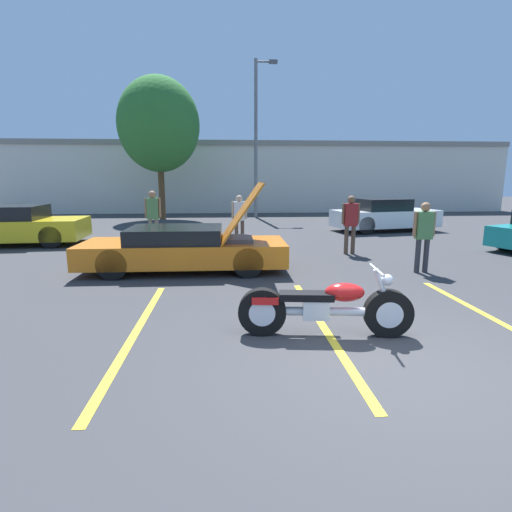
% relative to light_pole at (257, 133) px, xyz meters
% --- Properties ---
extents(ground_plane, '(80.00, 80.00, 0.00)m').
position_rel_light_pole_xyz_m(ground_plane, '(0.22, -17.95, -4.50)').
color(ground_plane, '#38383A').
extents(parking_stripe_foreground, '(0.12, 4.58, 0.01)m').
position_rel_light_pole_xyz_m(parking_stripe_foreground, '(-3.00, -16.62, -4.50)').
color(parking_stripe_foreground, yellow).
rests_on(parking_stripe_foreground, ground).
extents(parking_stripe_middle, '(0.12, 4.58, 0.01)m').
position_rel_light_pole_xyz_m(parking_stripe_middle, '(-0.26, -16.62, -4.50)').
color(parking_stripe_middle, yellow).
rests_on(parking_stripe_middle, ground).
extents(parking_stripe_back, '(0.12, 4.58, 0.01)m').
position_rel_light_pole_xyz_m(parking_stripe_back, '(2.48, -16.62, -4.50)').
color(parking_stripe_back, yellow).
rests_on(parking_stripe_back, ground).
extents(far_building, '(32.00, 4.20, 4.40)m').
position_rel_light_pole_xyz_m(far_building, '(0.22, 4.80, -2.17)').
color(far_building, beige).
rests_on(far_building, ground).
extents(light_pole, '(1.21, 0.28, 8.23)m').
position_rel_light_pole_xyz_m(light_pole, '(0.00, 0.00, 0.00)').
color(light_pole, slate).
rests_on(light_pole, ground).
extents(tree_background, '(4.17, 4.17, 7.25)m').
position_rel_light_pole_xyz_m(tree_background, '(-5.11, -0.46, 0.34)').
color(tree_background, brown).
rests_on(tree_background, ground).
extents(motorcycle, '(2.42, 0.70, 0.97)m').
position_rel_light_pole_xyz_m(motorcycle, '(-0.33, -16.95, -4.10)').
color(motorcycle, black).
rests_on(motorcycle, ground).
extents(show_car_hood_open, '(4.75, 1.77, 2.07)m').
position_rel_light_pole_xyz_m(show_car_hood_open, '(-2.66, -12.78, -3.96)').
color(show_car_hood_open, orange).
rests_on(show_car_hood_open, ground).
extents(parked_car_mid_row, '(4.51, 2.51, 1.33)m').
position_rel_light_pole_xyz_m(parked_car_mid_row, '(4.81, -6.11, -3.87)').
color(parked_car_mid_row, white).
rests_on(parked_car_mid_row, ground).
extents(parked_car_left_row, '(4.17, 2.17, 1.29)m').
position_rel_light_pole_xyz_m(parked_car_left_row, '(-8.52, -8.61, -3.88)').
color(parked_car_left_row, yellow).
rests_on(parked_car_left_row, ground).
extents(spectator_near_motorcycle, '(0.52, 0.21, 1.61)m').
position_rel_light_pole_xyz_m(spectator_near_motorcycle, '(-1.27, -8.95, -3.55)').
color(spectator_near_motorcycle, brown).
rests_on(spectator_near_motorcycle, ground).
extents(spectator_by_show_car, '(0.52, 0.22, 1.68)m').
position_rel_light_pole_xyz_m(spectator_by_show_car, '(1.85, -11.01, -3.51)').
color(spectator_by_show_car, brown).
rests_on(spectator_by_show_car, ground).
extents(spectator_midground, '(0.52, 0.23, 1.77)m').
position_rel_light_pole_xyz_m(spectator_midground, '(-4.05, -9.09, -3.45)').
color(spectator_midground, gray).
rests_on(spectator_midground, ground).
extents(spectator_far_lot, '(0.52, 0.21, 1.63)m').
position_rel_light_pole_xyz_m(spectator_far_lot, '(2.83, -13.38, -3.54)').
color(spectator_far_lot, '#333338').
rests_on(spectator_far_lot, ground).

